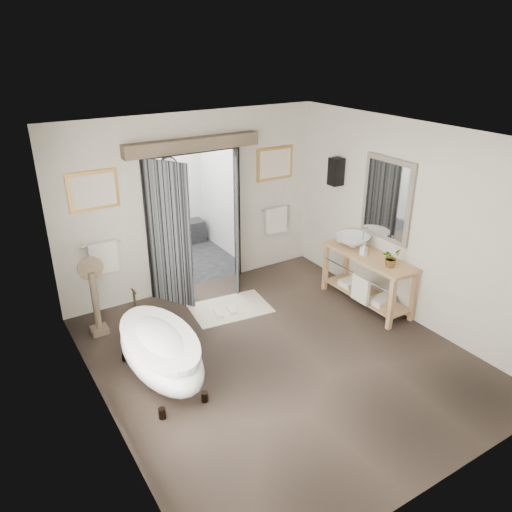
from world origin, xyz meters
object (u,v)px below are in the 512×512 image
Objects in this scene: vanity at (367,276)px; rug at (230,308)px; clawfoot_tub at (160,351)px; basin at (353,241)px.

vanity reaches higher than rug.
clawfoot_tub is at bearing -145.22° from rug.
clawfoot_tub is at bearing -160.38° from basin.
vanity is 2.89× the size of basin.
basin is at bearing 8.07° from clawfoot_tub.
basin is at bearing -17.41° from rug.
vanity is at bearing -82.30° from basin.
rug is 2.17× the size of basin.
clawfoot_tub is 1.13× the size of vanity.
clawfoot_tub reaches higher than rug.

